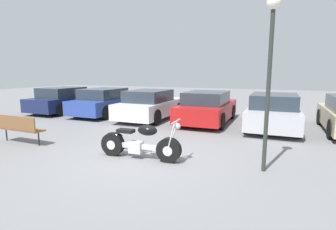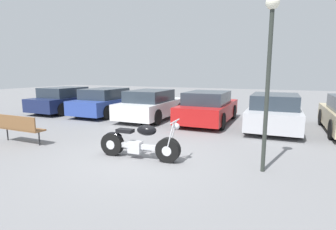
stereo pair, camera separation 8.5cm
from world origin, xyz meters
TOP-DOWN VIEW (x-y plane):
  - ground_plane at (0.00, 0.00)m, footprint 60.00×60.00m
  - motorcycle at (-0.01, -0.04)m, footprint 2.21×0.62m
  - parked_car_navy at (-7.75, 5.46)m, footprint 1.95×4.23m
  - parked_car_blue at (-5.04, 5.52)m, footprint 1.95×4.23m
  - parked_car_white at (-2.33, 5.30)m, footprint 1.95×4.23m
  - parked_car_red at (0.38, 5.45)m, footprint 1.95×4.23m
  - parked_car_silver at (3.10, 5.23)m, footprint 1.95×4.23m
  - park_bench at (-4.12, -0.24)m, footprint 1.69×0.44m
  - lamp_post at (3.01, 0.28)m, footprint 0.28×0.28m

SIDE VIEW (x-z plane):
  - ground_plane at x=0.00m, z-range 0.00..0.00m
  - motorcycle at x=-0.01m, z-range -0.12..0.94m
  - park_bench at x=-4.12m, z-range 0.10..0.99m
  - parked_car_navy at x=-7.75m, z-range -0.03..1.35m
  - parked_car_blue at x=-5.04m, z-range -0.03..1.35m
  - parked_car_white at x=-2.33m, z-range -0.03..1.35m
  - parked_car_red at x=0.38m, z-range -0.03..1.35m
  - parked_car_silver at x=3.10m, z-range -0.03..1.35m
  - lamp_post at x=3.01m, z-range 0.69..4.44m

